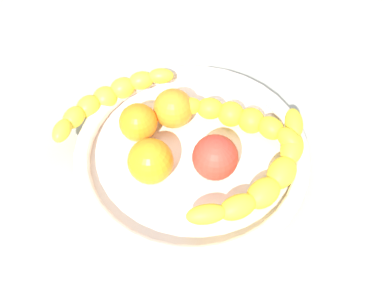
# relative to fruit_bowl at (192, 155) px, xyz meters

# --- Properties ---
(kitchen_counter) EXTENTS (1.20, 1.20, 0.03)m
(kitchen_counter) POSITION_rel_fruit_bowl_xyz_m (0.00, 0.00, -0.04)
(kitchen_counter) COLOR #989A8E
(kitchen_counter) RESTS_ON ground
(fruit_bowl) EXTENTS (0.35, 0.35, 0.04)m
(fruit_bowl) POSITION_rel_fruit_bowl_xyz_m (0.00, 0.00, 0.00)
(fruit_bowl) COLOR silver
(fruit_bowl) RESTS_ON kitchen_counter
(banana_draped_left) EXTENTS (0.16, 0.17, 0.05)m
(banana_draped_left) POSITION_rel_fruit_bowl_xyz_m (0.14, -0.07, 0.02)
(banana_draped_left) COLOR yellow
(banana_draped_left) RESTS_ON fruit_bowl
(banana_draped_right) EXTENTS (0.20, 0.09, 0.04)m
(banana_draped_right) POSITION_rel_fruit_bowl_xyz_m (-0.07, -0.06, 0.03)
(banana_draped_right) COLOR yellow
(banana_draped_right) RESTS_ON fruit_bowl
(banana_arching_top) EXTENTS (0.16, 0.22, 0.04)m
(banana_arching_top) POSITION_rel_fruit_bowl_xyz_m (-0.11, 0.04, 0.02)
(banana_arching_top) COLOR yellow
(banana_arching_top) RESTS_ON fruit_bowl
(orange_front) EXTENTS (0.06, 0.06, 0.06)m
(orange_front) POSITION_rel_fruit_bowl_xyz_m (0.09, -0.03, 0.03)
(orange_front) COLOR orange
(orange_front) RESTS_ON fruit_bowl
(orange_mid_left) EXTENTS (0.06, 0.06, 0.06)m
(orange_mid_left) POSITION_rel_fruit_bowl_xyz_m (0.04, -0.06, 0.03)
(orange_mid_left) COLOR orange
(orange_mid_left) RESTS_ON fruit_bowl
(orange_mid_right) EXTENTS (0.07, 0.07, 0.07)m
(orange_mid_right) POSITION_rel_fruit_bowl_xyz_m (0.05, 0.04, 0.03)
(orange_mid_right) COLOR orange
(orange_mid_right) RESTS_ON fruit_bowl
(tomato_red) EXTENTS (0.07, 0.07, 0.07)m
(tomato_red) POSITION_rel_fruit_bowl_xyz_m (-0.04, 0.02, 0.03)
(tomato_red) COLOR red
(tomato_red) RESTS_ON fruit_bowl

